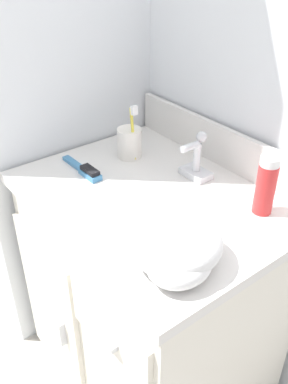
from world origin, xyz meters
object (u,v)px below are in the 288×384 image
object	(u,v)px
toothbrush_cup	(130,142)
hand_towel	(176,248)
hairbrush	(85,170)
shaving_cream_can	(266,186)

from	to	relation	value
toothbrush_cup	hand_towel	xyz separation A→B (m)	(0.46, -0.22, -0.00)
toothbrush_cup	hairbrush	size ratio (longest dim) A/B	0.99
hairbrush	hand_towel	xyz separation A→B (m)	(0.46, -0.05, 0.04)
shaving_cream_can	hairbrush	bearing A→B (deg)	-149.94
shaving_cream_can	hand_towel	xyz separation A→B (m)	(0.01, -0.31, -0.03)
toothbrush_cup	hand_towel	world-z (taller)	toothbrush_cup
toothbrush_cup	hand_towel	size ratio (longest dim) A/B	0.86
hand_towel	toothbrush_cup	bearing A→B (deg)	154.88
shaving_cream_can	hand_towel	world-z (taller)	shaving_cream_can
shaving_cream_can	hairbrush	size ratio (longest dim) A/B	0.87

